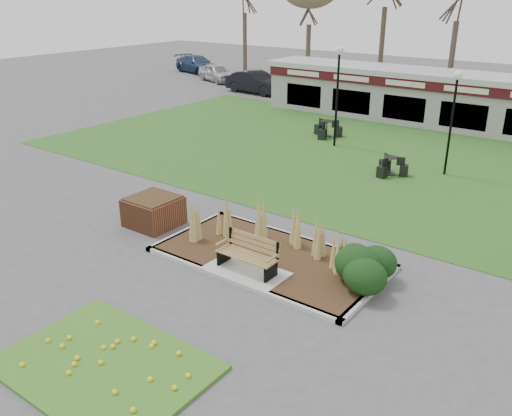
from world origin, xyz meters
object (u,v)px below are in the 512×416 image
Objects in this scene: bistro_set_a at (327,131)px; bistro_set_b at (390,169)px; food_pavilion at (473,102)px; car_silver at (217,73)px; lamp_post_mid_right at (454,100)px; car_blue at (197,64)px; park_bench at (249,253)px; lamp_post_far_left at (338,75)px; car_black at (256,82)px; brick_planter at (154,211)px.

bistro_set_b is at bearing -36.74° from bistro_set_a.
food_pavilion reaches higher than car_silver.
car_blue is at bearing 150.69° from lamp_post_mid_right.
park_bench is 0.07× the size of food_pavilion.
food_pavilion reaches higher than car_blue.
bistro_set_b is 25.38m from car_silver.
lamp_post_far_left is at bearing -102.34° from car_silver.
lamp_post_mid_right is at bearing -104.13° from car_blue.
car_silver is at bearing 168.57° from food_pavilion.
lamp_post_far_left is 14.92m from car_black.
car_black is at bearing 172.92° from food_pavilion.
bistro_set_b is (-1.80, -1.36, -2.78)m from lamp_post_mid_right.
food_pavilion is at bearing 59.43° from lamp_post_far_left.
food_pavilion is 5.99× the size of car_silver.
car_blue reaches higher than park_bench.
park_bench is 14.82m from bistro_set_a.
lamp_post_far_left is at bearing 168.47° from lamp_post_mid_right.
bistro_set_b is 0.34× the size of car_silver.
bistro_set_b is (-0.32, -9.75, -1.21)m from food_pavilion.
lamp_post_mid_right is 26.31m from car_silver.
car_silver is 0.86× the size of car_black.
car_black is (-15.41, 11.70, 0.52)m from bistro_set_b.
bistro_set_b is at bearing -102.10° from car_silver.
bistro_set_a is at bearing -122.68° from car_black.
bistro_set_a is at bearing 94.51° from brick_planter.
brick_planter is 12.37m from lamp_post_mid_right.
lamp_post_far_left reaches higher than food_pavilion.
food_pavilion is 17.73× the size of bistro_set_b.
car_silver reaches higher than park_bench.
bistro_set_a reaches higher than bistro_set_b.
car_black is at bearing 149.00° from lamp_post_mid_right.
car_blue is (-21.74, 14.25, -2.66)m from lamp_post_far_left.
food_pavilion is at bearing 47.54° from bistro_set_a.
car_silver is (-21.43, 4.33, -0.78)m from food_pavilion.
bistro_set_a is 0.37× the size of car_silver.
lamp_post_far_left is (-4.26, -7.22, 1.92)m from food_pavilion.
car_silver is 0.80× the size of car_blue.
park_bench reaches higher than bistro_set_a.
food_pavilion is at bearing 90.00° from park_bench.
car_silver is (-16.00, 10.26, 0.41)m from bistro_set_a.
car_silver is at bearing 146.31° from bistro_set_b.
lamp_post_mid_right reaches higher than park_bench.
car_blue is (-10.27, 5.08, -0.04)m from car_black.
park_bench is at bearing -139.28° from car_black.
lamp_post_far_left reaches higher than car_black.
car_black is at bearing -101.17° from car_blue.
lamp_post_far_left is at bearing -47.84° from bistro_set_a.
food_pavilion is at bearing -89.97° from car_blue.
brick_planter is at bearing -119.07° from lamp_post_mid_right.
lamp_post_far_left is 0.91× the size of car_blue.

